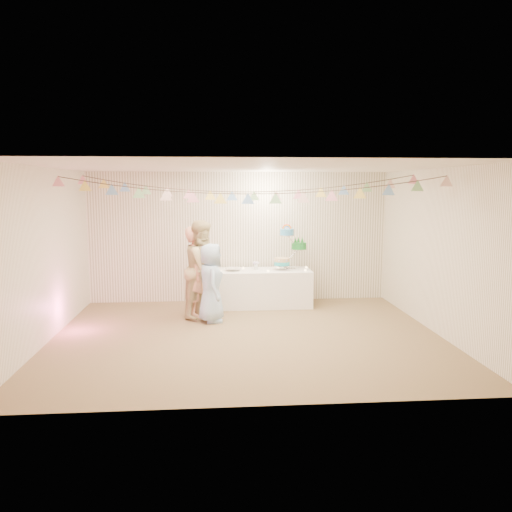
{
  "coord_description": "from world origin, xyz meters",
  "views": [
    {
      "loc": [
        -0.47,
        -7.5,
        2.31
      ],
      "look_at": [
        0.2,
        0.8,
        1.15
      ],
      "focal_mm": 35.0,
      "sensor_mm": 36.0,
      "label": 1
    }
  ],
  "objects": [
    {
      "name": "cake_middle",
      "position": [
        1.14,
        2.13,
        1.11
      ],
      "size": [
        0.27,
        0.27,
        0.22
      ],
      "primitive_type": null,
      "color": "#1A792B",
      "rests_on": "cake_stand"
    },
    {
      "name": "tealight_1",
      "position": [
        0.06,
        2.17,
        0.72
      ],
      "size": [
        0.04,
        0.04,
        0.03
      ],
      "primitive_type": "cylinder",
      "color": "#FFD88C",
      "rests_on": "table"
    },
    {
      "name": "bunting_back",
      "position": [
        0.0,
        1.1,
        2.35
      ],
      "size": [
        5.6,
        1.1,
        0.4
      ],
      "primitive_type": null,
      "color": "pink",
      "rests_on": "ceiling"
    },
    {
      "name": "cake_stand",
      "position": [
        0.96,
        2.04,
        1.16
      ],
      "size": [
        0.73,
        0.43,
        0.82
      ],
      "primitive_type": null,
      "color": "silver",
      "rests_on": "table"
    },
    {
      "name": "back_wall",
      "position": [
        0.0,
        2.5,
        1.3
      ],
      "size": [
        6.0,
        6.0,
        0.0
      ],
      "primitive_type": "plane",
      "color": "white",
      "rests_on": "ground"
    },
    {
      "name": "tealight_0",
      "position": [
        -0.39,
        1.84,
        0.72
      ],
      "size": [
        0.04,
        0.04,
        0.03
      ],
      "primitive_type": "cylinder",
      "color": "#FFD88C",
      "rests_on": "table"
    },
    {
      "name": "tealight_4",
      "position": [
        1.23,
        1.81,
        0.72
      ],
      "size": [
        0.04,
        0.04,
        0.03
      ],
      "primitive_type": "cylinder",
      "color": "#FFD88C",
      "rests_on": "table"
    },
    {
      "name": "left_wall",
      "position": [
        -3.0,
        0.0,
        1.3
      ],
      "size": [
        5.0,
        5.0,
        0.0
      ],
      "primitive_type": "plane",
      "color": "white",
      "rests_on": "ground"
    },
    {
      "name": "platter",
      "position": [
        -0.15,
        1.94,
        0.76
      ],
      "size": [
        0.3,
        0.3,
        0.02
      ],
      "primitive_type": "cylinder",
      "color": "white",
      "rests_on": "table"
    },
    {
      "name": "front_wall",
      "position": [
        0.0,
        -2.5,
        1.3
      ],
      "size": [
        6.0,
        6.0,
        0.0
      ],
      "primitive_type": "plane",
      "color": "white",
      "rests_on": "ground"
    },
    {
      "name": "person_child",
      "position": [
        -0.56,
        0.92,
        0.68
      ],
      "size": [
        0.51,
        0.71,
        1.36
      ],
      "primitive_type": "imported",
      "rotation": [
        0.0,
        0.0,
        1.69
      ],
      "color": "#A3C3E6",
      "rests_on": "floor"
    },
    {
      "name": "posy",
      "position": [
        0.3,
        2.04,
        0.83
      ],
      "size": [
        0.14,
        0.14,
        0.16
      ],
      "primitive_type": null,
      "color": "white",
      "rests_on": "table"
    },
    {
      "name": "person_adult_b",
      "position": [
        -0.71,
        1.26,
        0.87
      ],
      "size": [
        0.96,
        1.05,
        1.73
      ],
      "primitive_type": "imported",
      "rotation": [
        0.0,
        0.0,
        1.11
      ],
      "color": "tan",
      "rests_on": "floor"
    },
    {
      "name": "cake_bottom",
      "position": [
        0.81,
        1.98,
        0.84
      ],
      "size": [
        0.31,
        0.31,
        0.15
      ],
      "primitive_type": null,
      "color": "#27B2B9",
      "rests_on": "cake_stand"
    },
    {
      "name": "cake_top_tier",
      "position": [
        0.9,
        2.01,
        1.38
      ],
      "size": [
        0.25,
        0.25,
        0.19
      ],
      "primitive_type": null,
      "color": "#3F8FC7",
      "rests_on": "cake_stand"
    },
    {
      "name": "floor",
      "position": [
        0.0,
        0.0,
        0.0
      ],
      "size": [
        6.0,
        6.0,
        0.0
      ],
      "primitive_type": "plane",
      "color": "brown",
      "rests_on": "ground"
    },
    {
      "name": "bunting_front",
      "position": [
        0.0,
        -0.2,
        2.32
      ],
      "size": [
        5.6,
        0.9,
        0.36
      ],
      "primitive_type": null,
      "color": "#72A5E5",
      "rests_on": "ceiling"
    },
    {
      "name": "right_wall",
      "position": [
        3.0,
        0.0,
        1.3
      ],
      "size": [
        5.0,
        5.0,
        0.0
      ],
      "primitive_type": "plane",
      "color": "white",
      "rests_on": "ground"
    },
    {
      "name": "tealight_5",
      "position": [
        1.31,
        2.14,
        0.72
      ],
      "size": [
        0.04,
        0.04,
        0.03
      ],
      "primitive_type": "cylinder",
      "color": "#FFD88C",
      "rests_on": "table"
    },
    {
      "name": "table",
      "position": [
        0.41,
        1.99,
        0.35
      ],
      "size": [
        1.89,
        0.76,
        0.71
      ],
      "primitive_type": "cube",
      "color": "white",
      "rests_on": "floor"
    },
    {
      "name": "tealight_2",
      "position": [
        0.51,
        1.77,
        0.72
      ],
      "size": [
        0.04,
        0.04,
        0.03
      ],
      "primitive_type": "cylinder",
      "color": "#FFD88C",
      "rests_on": "table"
    },
    {
      "name": "person_adult_a",
      "position": [
        -0.82,
        1.31,
        0.81
      ],
      "size": [
        0.43,
        0.62,
        1.62
      ],
      "primitive_type": "imported",
      "rotation": [
        0.0,
        0.0,
        1.5
      ],
      "color": "#EEA17C",
      "rests_on": "floor"
    },
    {
      "name": "tealight_3",
      "position": [
        0.76,
        2.21,
        0.72
      ],
      "size": [
        0.04,
        0.04,
        0.03
      ],
      "primitive_type": "cylinder",
      "color": "#FFD88C",
      "rests_on": "table"
    },
    {
      "name": "ceiling",
      "position": [
        0.0,
        0.0,
        2.6
      ],
      "size": [
        6.0,
        6.0,
        0.0
      ],
      "primitive_type": "plane",
      "color": "silver",
      "rests_on": "ground"
    }
  ]
}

